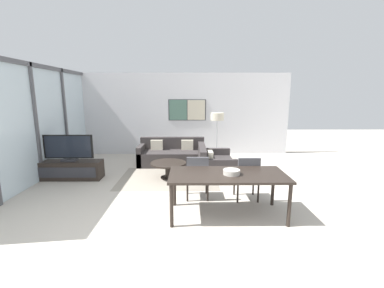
{
  "coord_description": "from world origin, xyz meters",
  "views": [
    {
      "loc": [
        0.35,
        -3.16,
        2.08
      ],
      "look_at": [
        0.41,
        2.65,
        0.95
      ],
      "focal_mm": 24.0,
      "sensor_mm": 36.0,
      "label": 1
    }
  ],
  "objects_px": {
    "fruit_bowl": "(232,172)",
    "sofa_main": "(172,155)",
    "sofa_side": "(213,166)",
    "coffee_table": "(168,166)",
    "tv_console": "(70,170)",
    "floor_lamp": "(217,120)",
    "dining_chair_centre": "(247,176)",
    "television": "(68,148)",
    "dining_table": "(227,177)",
    "dining_chair_left": "(197,175)"
  },
  "relations": [
    {
      "from": "tv_console",
      "to": "dining_table",
      "type": "height_order",
      "value": "dining_table"
    },
    {
      "from": "dining_chair_centre",
      "to": "coffee_table",
      "type": "bearing_deg",
      "value": 140.2
    },
    {
      "from": "floor_lamp",
      "to": "fruit_bowl",
      "type": "bearing_deg",
      "value": -91.8
    },
    {
      "from": "dining_table",
      "to": "dining_chair_centre",
      "type": "xyz_separation_m",
      "value": [
        0.49,
        0.64,
        -0.19
      ]
    },
    {
      "from": "tv_console",
      "to": "sofa_main",
      "type": "bearing_deg",
      "value": 29.24
    },
    {
      "from": "television",
      "to": "sofa_main",
      "type": "xyz_separation_m",
      "value": [
        2.44,
        1.37,
        -0.52
      ]
    },
    {
      "from": "dining_chair_left",
      "to": "dining_chair_centre",
      "type": "height_order",
      "value": "same"
    },
    {
      "from": "sofa_main",
      "to": "dining_table",
      "type": "height_order",
      "value": "sofa_main"
    },
    {
      "from": "coffee_table",
      "to": "dining_chair_centre",
      "type": "bearing_deg",
      "value": -39.8
    },
    {
      "from": "dining_chair_centre",
      "to": "floor_lamp",
      "type": "bearing_deg",
      "value": 96.82
    },
    {
      "from": "tv_console",
      "to": "floor_lamp",
      "type": "distance_m",
      "value": 4.17
    },
    {
      "from": "sofa_side",
      "to": "coffee_table",
      "type": "xyz_separation_m",
      "value": [
        -1.14,
        -0.15,
        0.04
      ]
    },
    {
      "from": "tv_console",
      "to": "coffee_table",
      "type": "distance_m",
      "value": 2.44
    },
    {
      "from": "tv_console",
      "to": "coffee_table",
      "type": "height_order",
      "value": "tv_console"
    },
    {
      "from": "sofa_main",
      "to": "dining_table",
      "type": "distance_m",
      "value": 3.59
    },
    {
      "from": "television",
      "to": "sofa_side",
      "type": "bearing_deg",
      "value": 2.87
    },
    {
      "from": "dining_table",
      "to": "floor_lamp",
      "type": "height_order",
      "value": "floor_lamp"
    },
    {
      "from": "fruit_bowl",
      "to": "floor_lamp",
      "type": "relative_size",
      "value": 0.18
    },
    {
      "from": "tv_console",
      "to": "fruit_bowl",
      "type": "bearing_deg",
      "value": -29.07
    },
    {
      "from": "tv_console",
      "to": "floor_lamp",
      "type": "relative_size",
      "value": 1.0
    },
    {
      "from": "sofa_main",
      "to": "television",
      "type": "bearing_deg",
      "value": -150.78
    },
    {
      "from": "sofa_side",
      "to": "coffee_table",
      "type": "height_order",
      "value": "sofa_side"
    },
    {
      "from": "sofa_side",
      "to": "dining_chair_left",
      "type": "relative_size",
      "value": 1.54
    },
    {
      "from": "sofa_side",
      "to": "dining_table",
      "type": "bearing_deg",
      "value": -178.98
    },
    {
      "from": "dining_chair_centre",
      "to": "floor_lamp",
      "type": "relative_size",
      "value": 0.58
    },
    {
      "from": "dining_table",
      "to": "coffee_table",
      "type": "bearing_deg",
      "value": 120.12
    },
    {
      "from": "tv_console",
      "to": "sofa_main",
      "type": "distance_m",
      "value": 2.8
    },
    {
      "from": "coffee_table",
      "to": "fruit_bowl",
      "type": "height_order",
      "value": "fruit_bowl"
    },
    {
      "from": "tv_console",
      "to": "dining_chair_centre",
      "type": "bearing_deg",
      "value": -18.28
    },
    {
      "from": "tv_console",
      "to": "coffee_table",
      "type": "bearing_deg",
      "value": 0.77
    },
    {
      "from": "floor_lamp",
      "to": "dining_chair_left",
      "type": "bearing_deg",
      "value": -104.03
    },
    {
      "from": "tv_console",
      "to": "dining_chair_centre",
      "type": "relative_size",
      "value": 1.73
    },
    {
      "from": "floor_lamp",
      "to": "tv_console",
      "type": "bearing_deg",
      "value": -160.46
    },
    {
      "from": "television",
      "to": "sofa_side",
      "type": "height_order",
      "value": "television"
    },
    {
      "from": "tv_console",
      "to": "dining_chair_centre",
      "type": "distance_m",
      "value": 4.33
    },
    {
      "from": "dining_chair_left",
      "to": "tv_console",
      "type": "bearing_deg",
      "value": 157.65
    },
    {
      "from": "fruit_bowl",
      "to": "dining_chair_centre",
      "type": "bearing_deg",
      "value": 58.05
    },
    {
      "from": "fruit_bowl",
      "to": "floor_lamp",
      "type": "xyz_separation_m",
      "value": [
        0.11,
        3.39,
        0.54
      ]
    },
    {
      "from": "sofa_main",
      "to": "dining_chair_left",
      "type": "xyz_separation_m",
      "value": [
        0.69,
        -2.65,
        0.23
      ]
    },
    {
      "from": "sofa_side",
      "to": "sofa_main",
      "type": "bearing_deg",
      "value": 43.85
    },
    {
      "from": "fruit_bowl",
      "to": "sofa_main",
      "type": "bearing_deg",
      "value": 109.95
    },
    {
      "from": "television",
      "to": "coffee_table",
      "type": "distance_m",
      "value": 2.49
    },
    {
      "from": "television",
      "to": "sofa_side",
      "type": "distance_m",
      "value": 3.62
    },
    {
      "from": "coffee_table",
      "to": "dining_chair_left",
      "type": "bearing_deg",
      "value": -62.45
    },
    {
      "from": "television",
      "to": "dining_table",
      "type": "xyz_separation_m",
      "value": [
        3.62,
        -2.0,
        -0.1
      ]
    },
    {
      "from": "dining_chair_left",
      "to": "floor_lamp",
      "type": "relative_size",
      "value": 0.58
    },
    {
      "from": "dining_table",
      "to": "dining_chair_left",
      "type": "xyz_separation_m",
      "value": [
        -0.49,
        0.71,
        -0.19
      ]
    },
    {
      "from": "dining_chair_left",
      "to": "dining_chair_centre",
      "type": "xyz_separation_m",
      "value": [
        0.98,
        -0.07,
        0.0
      ]
    },
    {
      "from": "coffee_table",
      "to": "tv_console",
      "type": "bearing_deg",
      "value": -179.23
    },
    {
      "from": "sofa_main",
      "to": "sofa_side",
      "type": "height_order",
      "value": "same"
    }
  ]
}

